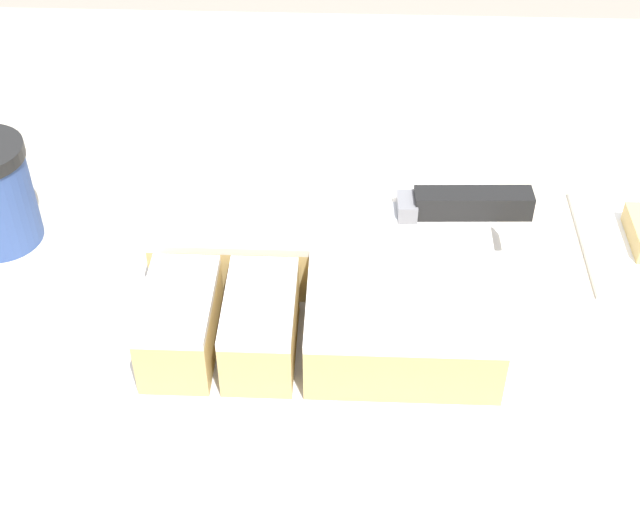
{
  "coord_description": "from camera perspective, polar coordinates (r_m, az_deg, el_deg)",
  "views": [
    {
      "loc": [
        -0.06,
        -0.55,
        1.48
      ],
      "look_at": [
        -0.08,
        0.02,
        0.99
      ],
      "focal_mm": 50.0,
      "sensor_mm": 36.0,
      "label": 1
    }
  ],
  "objects": [
    {
      "name": "cake",
      "position": [
        0.75,
        0.3,
        0.17
      ],
      "size": [
        0.28,
        0.26,
        0.06
      ],
      "color": "tan",
      "rests_on": "cake_board"
    },
    {
      "name": "cake_board",
      "position": [
        0.77,
        0.0,
        -1.77
      ],
      "size": [
        0.32,
        0.31,
        0.01
      ],
      "color": "silver",
      "rests_on": "countertop"
    },
    {
      "name": "knife",
      "position": [
        0.75,
        7.26,
        3.23
      ],
      "size": [
        0.27,
        0.04,
        0.02
      ],
      "rotation": [
        0.0,
        0.0,
        3.19
      ],
      "color": "silver",
      "rests_on": "cake"
    }
  ]
}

